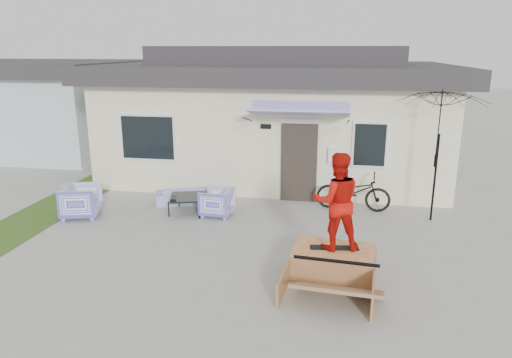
% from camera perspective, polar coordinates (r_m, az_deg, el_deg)
% --- Properties ---
extents(ground, '(90.00, 90.00, 0.00)m').
position_cam_1_polar(ground, '(8.93, -3.94, -11.05)').
color(ground, '#98978E').
rests_on(ground, ground).
extents(grass_strip, '(1.40, 8.00, 0.01)m').
position_cam_1_polar(grass_strip, '(12.73, -25.10, -4.26)').
color(grass_strip, '#2F4F1A').
rests_on(grass_strip, ground).
extents(house, '(10.80, 8.49, 4.10)m').
position_cam_1_polar(house, '(16.00, 2.75, 8.12)').
color(house, beige).
rests_on(house, ground).
extents(neighbor_house, '(8.60, 7.60, 3.50)m').
position_cam_1_polar(neighbor_house, '(21.80, -25.38, 8.21)').
color(neighbor_house, silver).
rests_on(neighbor_house, ground).
extents(loveseat, '(1.60, 1.00, 0.60)m').
position_cam_1_polar(loveseat, '(12.72, -8.55, -1.53)').
color(loveseat, '#4141BE').
rests_on(loveseat, ground).
extents(armchair_left, '(0.99, 1.03, 0.88)m').
position_cam_1_polar(armchair_left, '(12.25, -20.34, -2.34)').
color(armchair_left, '#4141BE').
rests_on(armchair_left, ground).
extents(armchair_right, '(0.74, 0.78, 0.75)m').
position_cam_1_polar(armchair_right, '(11.64, -4.77, -2.64)').
color(armchair_right, '#4141BE').
rests_on(armchair_right, ground).
extents(coffee_table, '(1.07, 1.07, 0.43)m').
position_cam_1_polar(coffee_table, '(11.97, -8.11, -3.04)').
color(coffee_table, black).
rests_on(coffee_table, ground).
extents(bicycle, '(1.90, 0.80, 1.19)m').
position_cam_1_polar(bicycle, '(12.19, 11.67, -1.00)').
color(bicycle, black).
rests_on(bicycle, ground).
extents(patio_umbrella, '(2.51, 2.41, 2.20)m').
position_cam_1_polar(patio_umbrella, '(11.70, 21.07, 3.42)').
color(patio_umbrella, black).
rests_on(patio_umbrella, ground).
extents(skate_ramp, '(1.62, 2.06, 0.48)m').
position_cam_1_polar(skate_ramp, '(8.82, 9.31, -9.83)').
color(skate_ramp, '#91623B').
rests_on(skate_ramp, ground).
extents(skateboard, '(0.90, 0.32, 0.05)m').
position_cam_1_polar(skateboard, '(8.76, 9.42, -8.11)').
color(skateboard, black).
rests_on(skateboard, skate_ramp).
extents(skater, '(0.98, 0.83, 1.76)m').
position_cam_1_polar(skater, '(8.44, 9.69, -2.44)').
color(skater, '#BA1009').
rests_on(skater, skateboard).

